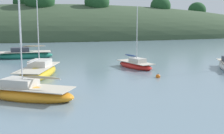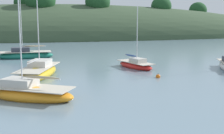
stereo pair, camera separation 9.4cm
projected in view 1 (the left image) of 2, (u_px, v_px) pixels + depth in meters
The scene contains 6 objects.
far_shoreline_hill at pixel (64, 37), 88.50m from camera, with size 150.00×36.00×24.17m.
sailboat_navy_dinghy at pixel (25, 55), 42.41m from camera, with size 7.89×2.93×10.05m.
sailboat_cream_ketch at pixel (39, 72), 28.93m from camera, with size 4.97×8.35×10.68m.
sailboat_teal_outer at pixel (135, 65), 34.06m from camera, with size 3.66×5.93×7.15m.
sailboat_red_portside at pixel (27, 93), 20.92m from camera, with size 7.38×5.70×10.08m.
mooring_buoy_channel at pixel (158, 76), 28.37m from camera, with size 0.44×0.44×0.54m.
Camera 1 is at (-6.14, -6.16, 5.60)m, focal length 47.43 mm.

